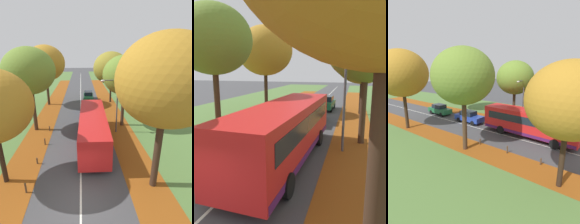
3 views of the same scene
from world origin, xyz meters
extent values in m
plane|color=#424244|center=(0.00, 0.00, 0.00)|extent=(160.00, 160.00, 0.00)
cube|color=#517538|center=(-9.20, 20.00, 0.00)|extent=(12.00, 90.00, 0.01)
cube|color=#8C4714|center=(-4.60, 14.00, 0.01)|extent=(2.80, 60.00, 0.00)
cube|color=#517538|center=(9.20, 20.00, 0.00)|extent=(12.00, 90.00, 0.01)
cube|color=#8C4714|center=(4.60, 14.00, 0.01)|extent=(2.80, 60.00, 0.00)
cube|color=silver|center=(0.00, 20.00, 0.00)|extent=(0.12, 80.00, 0.01)
cylinder|color=black|center=(-5.31, 2.05, 1.87)|extent=(0.34, 0.34, 3.74)
cylinder|color=#422D1E|center=(-5.16, 10.54, 2.35)|extent=(0.42, 0.42, 4.70)
ellipsoid|color=olive|center=(-5.16, 10.54, 6.74)|extent=(5.45, 5.45, 4.90)
cylinder|color=#382619|center=(-5.35, 20.35, 2.23)|extent=(0.40, 0.40, 4.47)
ellipsoid|color=#AD7A23|center=(-5.35, 20.35, 6.78)|extent=(6.16, 6.16, 5.54)
cylinder|color=#382619|center=(5.01, 0.85, 2.52)|extent=(0.45, 0.45, 5.04)
ellipsoid|color=#AD7A23|center=(5.01, 0.85, 7.24)|extent=(5.87, 5.87, 5.28)
cylinder|color=#422D1E|center=(5.08, 11.00, 2.14)|extent=(0.38, 0.38, 4.27)
ellipsoid|color=olive|center=(5.08, 11.00, 6.12)|extent=(4.93, 4.93, 4.44)
cylinder|color=black|center=(5.23, 20.94, 1.82)|extent=(0.33, 0.33, 3.65)
ellipsoid|color=olive|center=(5.23, 20.94, 5.87)|extent=(5.94, 5.94, 5.35)
cylinder|color=#4C3823|center=(-3.58, 0.83, 0.37)|extent=(0.12, 0.12, 0.74)
cylinder|color=#4C3823|center=(-3.56, 3.89, 0.28)|extent=(0.12, 0.12, 0.56)
cylinder|color=#4C3823|center=(-3.51, 6.96, 0.34)|extent=(0.12, 0.12, 0.69)
cylinder|color=#4C3823|center=(-3.56, 10.03, 0.30)|extent=(0.12, 0.12, 0.59)
cylinder|color=#47474C|center=(4.00, 9.17, 3.00)|extent=(0.14, 0.14, 6.00)
cylinder|color=#47474C|center=(3.20, 9.17, 5.90)|extent=(1.60, 0.10, 0.10)
ellipsoid|color=silver|center=(2.40, 9.17, 5.85)|extent=(0.44, 0.28, 0.20)
cube|color=red|center=(1.24, 7.06, 1.73)|extent=(2.87, 10.48, 2.50)
cube|color=#19232D|center=(1.06, 1.93, 2.08)|extent=(2.30, 0.18, 1.30)
cube|color=#19232D|center=(1.24, 7.06, 2.13)|extent=(2.86, 9.24, 0.80)
cube|color=#4C1951|center=(1.24, 7.06, 0.66)|extent=(2.88, 10.28, 0.32)
cylinder|color=black|center=(2.31, 3.80, 0.48)|extent=(0.33, 0.97, 0.96)
cylinder|color=black|center=(-0.06, 3.88, 0.48)|extent=(0.33, 0.97, 0.96)
cylinder|color=black|center=(2.53, 9.88, 0.48)|extent=(0.33, 0.97, 0.96)
cylinder|color=black|center=(0.16, 9.97, 0.48)|extent=(0.33, 0.97, 0.96)
cube|color=#233D9E|center=(1.14, 15.75, 0.67)|extent=(1.75, 4.22, 0.70)
cube|color=#19232D|center=(1.14, 15.90, 1.32)|extent=(1.47, 2.03, 0.60)
cylinder|color=black|center=(1.91, 14.44, 0.32)|extent=(0.23, 0.64, 0.64)
cylinder|color=black|center=(0.35, 14.46, 0.32)|extent=(0.23, 0.64, 0.64)
cylinder|color=black|center=(1.94, 17.05, 0.32)|extent=(0.23, 0.64, 0.64)
cylinder|color=black|center=(0.37, 17.06, 0.32)|extent=(0.23, 0.64, 0.64)
cube|color=#1E6038|center=(1.41, 22.44, 0.67)|extent=(1.83, 4.25, 0.70)
cube|color=#19232D|center=(1.42, 22.59, 1.32)|extent=(1.51, 2.06, 0.60)
cylinder|color=black|center=(2.15, 21.11, 0.32)|extent=(0.24, 0.65, 0.64)
cylinder|color=black|center=(0.59, 21.16, 0.32)|extent=(0.24, 0.65, 0.64)
cylinder|color=black|center=(2.24, 23.71, 0.32)|extent=(0.24, 0.65, 0.64)
cylinder|color=black|center=(0.67, 23.76, 0.32)|extent=(0.24, 0.65, 0.64)
camera|label=1|loc=(0.26, -8.51, 8.94)|focal=28.00mm
camera|label=2|loc=(4.47, -3.25, 4.67)|focal=35.00mm
camera|label=3|loc=(-16.04, -0.07, 7.52)|focal=28.00mm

